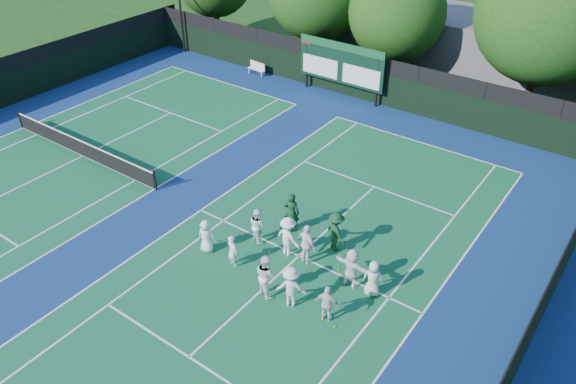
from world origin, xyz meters
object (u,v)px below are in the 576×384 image
Objects in this scene: tennis_net at (82,148)px; bench at (257,68)px; coach_left at (292,212)px; scoreboard at (341,64)px.

tennis_net is 7.96× the size of bench.
scoreboard is at bearing -84.64° from coach_left.
coach_left reaches higher than tennis_net.
coach_left is at bearing -66.71° from scoreboard.
bench is 0.76× the size of coach_left.
bench is at bearing -64.65° from coach_left.
tennis_net is (-6.99, -14.59, -1.70)m from scoreboard.
tennis_net is at bearing -115.60° from scoreboard.
scoreboard is at bearing 1.93° from bench.
coach_left is at bearing 5.69° from tennis_net.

